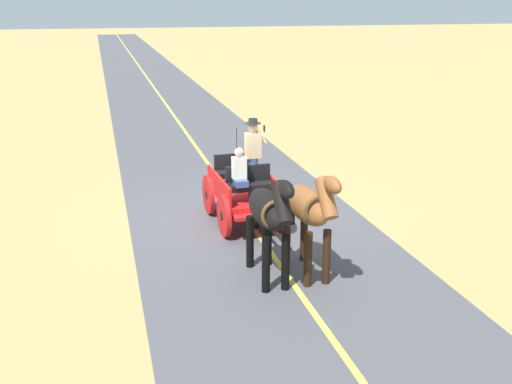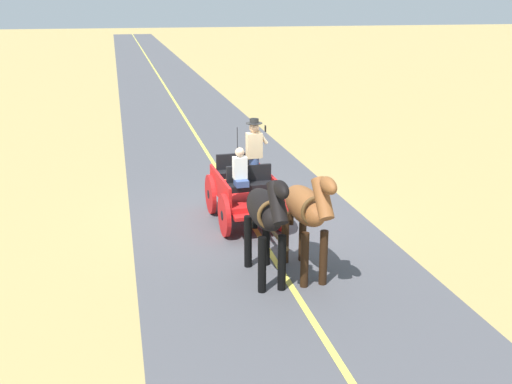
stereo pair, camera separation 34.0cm
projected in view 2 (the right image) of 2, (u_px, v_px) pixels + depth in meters
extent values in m
plane|color=tan|center=(248.00, 217.00, 14.27)|extent=(200.00, 200.00, 0.00)
cube|color=#4C4C51|center=(248.00, 217.00, 14.26)|extent=(5.50, 160.00, 0.01)
cube|color=#DBCC4C|center=(248.00, 217.00, 14.26)|extent=(0.12, 160.00, 0.00)
cube|color=red|center=(244.00, 194.00, 13.84)|extent=(1.29, 2.25, 0.12)
cube|color=red|center=(268.00, 181.00, 13.90)|extent=(0.14, 2.09, 0.44)
cube|color=red|center=(220.00, 185.00, 13.61)|extent=(0.14, 2.09, 0.44)
cube|color=red|center=(258.00, 216.00, 12.75)|extent=(1.09, 0.28, 0.08)
cube|color=red|center=(233.00, 187.00, 15.00)|extent=(0.73, 0.23, 0.06)
cube|color=black|center=(251.00, 186.00, 13.17)|extent=(1.03, 0.40, 0.14)
cube|color=black|center=(249.00, 175.00, 13.27)|extent=(1.02, 0.12, 0.44)
cube|color=black|center=(239.00, 173.00, 14.18)|extent=(1.03, 0.40, 0.14)
cube|color=black|center=(237.00, 162.00, 14.27)|extent=(1.02, 0.12, 0.44)
cylinder|color=red|center=(281.00, 210.00, 13.35)|extent=(0.14, 0.96, 0.96)
cylinder|color=black|center=(281.00, 210.00, 13.35)|extent=(0.13, 0.22, 0.21)
cylinder|color=red|center=(224.00, 215.00, 13.03)|extent=(0.14, 0.96, 0.96)
cylinder|color=black|center=(224.00, 215.00, 13.03)|extent=(0.13, 0.22, 0.21)
cylinder|color=red|center=(262.00, 190.00, 14.77)|extent=(0.14, 0.96, 0.96)
cylinder|color=black|center=(262.00, 190.00, 14.77)|extent=(0.13, 0.22, 0.21)
cylinder|color=red|center=(211.00, 194.00, 14.44)|extent=(0.14, 0.96, 0.96)
cylinder|color=black|center=(211.00, 194.00, 14.44)|extent=(0.13, 0.22, 0.21)
cylinder|color=brown|center=(272.00, 230.00, 11.84)|extent=(0.15, 2.00, 0.07)
cylinder|color=black|center=(238.00, 157.00, 12.88)|extent=(0.02, 0.02, 1.30)
cylinder|color=#384C7F|center=(254.00, 177.00, 13.42)|extent=(0.22, 0.22, 0.90)
cube|color=tan|center=(254.00, 145.00, 13.19)|extent=(0.35, 0.23, 0.56)
sphere|color=tan|center=(254.00, 128.00, 13.07)|extent=(0.22, 0.22, 0.22)
cylinder|color=black|center=(254.00, 123.00, 13.04)|extent=(0.36, 0.36, 0.01)
cylinder|color=black|center=(254.00, 121.00, 13.02)|extent=(0.20, 0.20, 0.10)
cylinder|color=tan|center=(262.00, 137.00, 13.15)|extent=(0.26, 0.09, 0.32)
cube|color=black|center=(265.00, 129.00, 13.08)|extent=(0.02, 0.07, 0.14)
cube|color=#384C7F|center=(241.00, 183.00, 12.95)|extent=(0.29, 0.33, 0.14)
cube|color=silver|center=(240.00, 168.00, 12.97)|extent=(0.31, 0.21, 0.48)
sphere|color=beige|center=(240.00, 152.00, 12.86)|extent=(0.20, 0.20, 0.20)
ellipsoid|color=brown|center=(305.00, 205.00, 10.97)|extent=(0.64, 1.59, 0.64)
cylinder|color=black|center=(323.00, 258.00, 10.78)|extent=(0.15, 0.15, 1.05)
cylinder|color=black|center=(305.00, 260.00, 10.68)|extent=(0.15, 0.15, 1.05)
cylinder|color=black|center=(303.00, 236.00, 11.78)|extent=(0.15, 0.15, 1.05)
cylinder|color=black|center=(285.00, 238.00, 11.68)|extent=(0.15, 0.15, 1.05)
cylinder|color=brown|center=(323.00, 199.00, 10.07)|extent=(0.29, 0.66, 0.73)
ellipsoid|color=brown|center=(328.00, 185.00, 9.78)|extent=(0.25, 0.55, 0.28)
cube|color=black|center=(322.00, 196.00, 10.08)|extent=(0.08, 0.50, 0.56)
cylinder|color=black|center=(291.00, 208.00, 11.74)|extent=(0.11, 0.11, 0.70)
torus|color=brown|center=(316.00, 211.00, 10.45)|extent=(0.55, 0.10, 0.55)
ellipsoid|color=black|center=(264.00, 209.00, 10.77)|extent=(0.58, 1.57, 0.64)
cylinder|color=black|center=(282.00, 263.00, 10.57)|extent=(0.15, 0.15, 1.05)
cylinder|color=black|center=(262.00, 265.00, 10.49)|extent=(0.15, 0.15, 1.05)
cylinder|color=black|center=(266.00, 240.00, 11.58)|extent=(0.15, 0.15, 1.05)
cylinder|color=black|center=(248.00, 242.00, 11.50)|extent=(0.15, 0.15, 1.05)
cylinder|color=black|center=(277.00, 203.00, 9.87)|extent=(0.27, 0.65, 0.73)
ellipsoid|color=black|center=(281.00, 190.00, 9.57)|extent=(0.23, 0.54, 0.28)
cube|color=black|center=(277.00, 200.00, 9.88)|extent=(0.07, 0.50, 0.56)
cylinder|color=black|center=(255.00, 211.00, 11.55)|extent=(0.11, 0.11, 0.70)
torus|color=brown|center=(272.00, 215.00, 10.24)|extent=(0.55, 0.08, 0.55)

